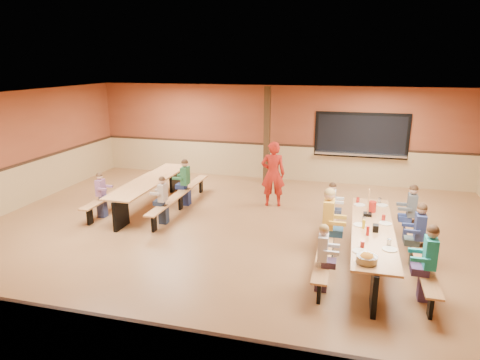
# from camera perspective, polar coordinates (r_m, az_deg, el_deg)

# --- Properties ---
(ground) EXTENTS (12.00, 12.00, 0.00)m
(ground) POSITION_cam_1_polar(r_m,az_deg,el_deg) (9.48, -0.66, -7.54)
(ground) COLOR brown
(ground) RESTS_ON ground
(room_envelope) EXTENTS (12.04, 10.04, 3.02)m
(room_envelope) POSITION_cam_1_polar(r_m,az_deg,el_deg) (9.23, -0.67, -3.60)
(room_envelope) COLOR brown
(room_envelope) RESTS_ON ground
(kitchen_pass_through) EXTENTS (2.78, 0.28, 1.38)m
(kitchen_pass_through) POSITION_cam_1_polar(r_m,az_deg,el_deg) (13.55, 15.83, 5.50)
(kitchen_pass_through) COLOR black
(kitchen_pass_through) RESTS_ON ground
(structural_post) EXTENTS (0.18, 0.18, 3.00)m
(structural_post) POSITION_cam_1_polar(r_m,az_deg,el_deg) (13.24, 3.61, 5.89)
(structural_post) COLOR #312010
(structural_post) RESTS_ON ground
(cafeteria_table_main) EXTENTS (1.91, 3.70, 0.74)m
(cafeteria_table_main) POSITION_cam_1_polar(r_m,az_deg,el_deg) (8.40, 17.18, -7.53)
(cafeteria_table_main) COLOR #BA7F4A
(cafeteria_table_main) RESTS_ON ground
(cafeteria_table_second) EXTENTS (1.91, 3.70, 0.74)m
(cafeteria_table_second) POSITION_cam_1_polar(r_m,az_deg,el_deg) (11.45, -11.81, -0.98)
(cafeteria_table_second) COLOR #BA7F4A
(cafeteria_table_second) RESTS_ON ground
(seated_child_white_left) EXTENTS (0.34, 0.28, 1.15)m
(seated_child_white_left) POSITION_cam_1_polar(r_m,az_deg,el_deg) (7.31, 10.93, -10.20)
(seated_child_white_left) COLOR silver
(seated_child_white_left) RESTS_ON ground
(seated_adult_yellow) EXTENTS (0.44, 0.36, 1.36)m
(seated_adult_yellow) POSITION_cam_1_polar(r_m,az_deg,el_deg) (8.53, 11.66, -5.64)
(seated_adult_yellow) COLOR gold
(seated_adult_yellow) RESTS_ON ground
(seated_child_grey_left) EXTENTS (0.34, 0.27, 1.14)m
(seated_child_grey_left) POSITION_cam_1_polar(r_m,az_deg,el_deg) (9.74, 12.09, -3.66)
(seated_child_grey_left) COLOR white
(seated_child_grey_left) RESTS_ON ground
(seated_child_teal_right) EXTENTS (0.40, 0.32, 1.26)m
(seated_child_teal_right) POSITION_cam_1_polar(r_m,az_deg,el_deg) (7.50, 23.88, -10.18)
(seated_child_teal_right) COLOR teal
(seated_child_teal_right) RESTS_ON ground
(seated_child_navy_right) EXTENTS (0.38, 0.31, 1.23)m
(seated_child_navy_right) POSITION_cam_1_polar(r_m,az_deg,el_deg) (8.57, 22.75, -6.95)
(seated_child_navy_right) COLOR navy
(seated_child_navy_right) RESTS_ON ground
(seated_child_char_right) EXTENTS (0.38, 0.31, 1.23)m
(seated_child_char_right) POSITION_cam_1_polar(r_m,az_deg,el_deg) (9.73, 21.84, -4.21)
(seated_child_char_right) COLOR #4B5155
(seated_child_char_right) RESTS_ON ground
(seated_child_purple_sec) EXTENTS (0.32, 0.26, 1.11)m
(seated_child_purple_sec) POSITION_cam_1_polar(r_m,az_deg,el_deg) (10.99, -18.03, -1.95)
(seated_child_purple_sec) COLOR #825278
(seated_child_purple_sec) RESTS_ON ground
(seated_child_green_sec) EXTENTS (0.38, 0.31, 1.23)m
(seated_child_green_sec) POSITION_cam_1_polar(r_m,az_deg,el_deg) (11.41, -7.29, -0.36)
(seated_child_green_sec) COLOR #266339
(seated_child_green_sec) RESTS_ON ground
(seated_child_tan_sec) EXTENTS (0.33, 0.27, 1.13)m
(seated_child_tan_sec) POSITION_cam_1_polar(r_m,az_deg,el_deg) (10.20, -10.23, -2.71)
(seated_child_tan_sec) COLOR tan
(seated_child_tan_sec) RESTS_ON ground
(standing_woman) EXTENTS (0.69, 0.52, 1.73)m
(standing_woman) POSITION_cam_1_polar(r_m,az_deg,el_deg) (11.25, 4.42, 0.82)
(standing_woman) COLOR #AC1E13
(standing_woman) RESTS_ON ground
(punch_pitcher) EXTENTS (0.16, 0.16, 0.22)m
(punch_pitcher) POSITION_cam_1_polar(r_m,az_deg,el_deg) (9.17, 17.22, -3.41)
(punch_pitcher) COLOR #B12117
(punch_pitcher) RESTS_ON cafeteria_table_main
(chip_bowl) EXTENTS (0.32, 0.32, 0.15)m
(chip_bowl) POSITION_cam_1_polar(r_m,az_deg,el_deg) (6.91, 16.55, -10.02)
(chip_bowl) COLOR orange
(chip_bowl) RESTS_ON cafeteria_table_main
(napkin_dispenser) EXTENTS (0.10, 0.14, 0.13)m
(napkin_dispenser) POSITION_cam_1_polar(r_m,az_deg,el_deg) (8.16, 17.63, -6.13)
(napkin_dispenser) COLOR black
(napkin_dispenser) RESTS_ON cafeteria_table_main
(condiment_mustard) EXTENTS (0.06, 0.06, 0.17)m
(condiment_mustard) POSITION_cam_1_polar(r_m,az_deg,el_deg) (8.24, 16.16, -5.67)
(condiment_mustard) COLOR yellow
(condiment_mustard) RESTS_ON cafeteria_table_main
(condiment_ketchup) EXTENTS (0.06, 0.06, 0.17)m
(condiment_ketchup) POSITION_cam_1_polar(r_m,az_deg,el_deg) (7.94, 16.67, -6.51)
(condiment_ketchup) COLOR #B2140F
(condiment_ketchup) RESTS_ON cafeteria_table_main
(table_paddle) EXTENTS (0.16, 0.16, 0.56)m
(table_paddle) POSITION_cam_1_polar(r_m,az_deg,el_deg) (8.90, 16.69, -3.76)
(table_paddle) COLOR black
(table_paddle) RESTS_ON cafeteria_table_main
(place_settings) EXTENTS (0.65, 3.30, 0.11)m
(place_settings) POSITION_cam_1_polar(r_m,az_deg,el_deg) (8.30, 17.33, -5.81)
(place_settings) COLOR beige
(place_settings) RESTS_ON cafeteria_table_main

